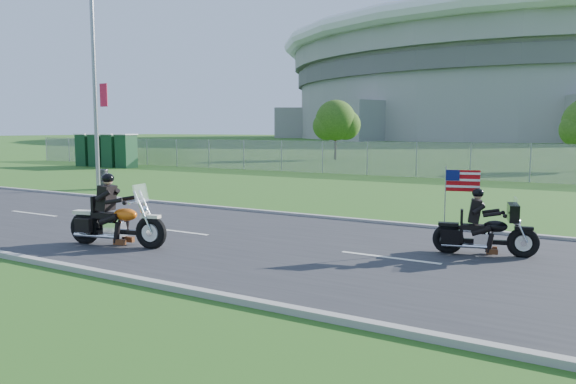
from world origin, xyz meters
The scene contains 15 objects.
ground centered at (0.00, 0.00, 0.00)m, with size 420.00×420.00×0.00m, color #315D1D.
road centered at (0.00, 0.00, 0.02)m, with size 120.00×8.00×0.04m, color #28282B.
curb_north centered at (0.00, 4.05, 0.05)m, with size 120.00×0.18×0.12m, color #9E9B93.
curb_south centered at (0.00, -4.05, 0.05)m, with size 120.00×0.18×0.12m, color #9E9B93.
fence centered at (-5.00, 20.00, 1.00)m, with size 60.00×0.03×2.00m, color gray.
stadium centered at (-20.00, 170.00, 15.58)m, with size 140.40×140.40×29.20m.
streetlight centered at (-11.98, 6.22, 5.64)m, with size 0.90×2.46×10.00m.
porta_toilet_a centered at (-22.00, 17.00, 1.15)m, with size 1.10×1.10×2.30m, color #133B1E.
porta_toilet_b centered at (-23.40, 17.00, 1.15)m, with size 1.10×1.10×2.30m, color #133B1E.
porta_toilet_c centered at (-24.80, 17.00, 1.15)m, with size 1.10×1.10×2.30m, color #133B1E.
porta_toilet_d centered at (-26.20, 17.00, 1.15)m, with size 1.10×1.10×2.30m, color #133B1E.
tree_fence_mid centered at (-13.95, 34.04, 3.30)m, with size 3.96×3.69×5.30m.
motorcycle_lead centered at (-1.92, -2.08, 0.55)m, with size 2.56×0.99×1.74m.
motorcycle_follow centered at (5.64, 1.32, 0.51)m, with size 2.17×0.96×1.83m.
trash_can centered at (-12.27, 6.47, 0.44)m, with size 0.50×0.50×0.87m, color #313136.
Camera 1 is at (8.12, -11.03, 2.74)m, focal length 35.00 mm.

